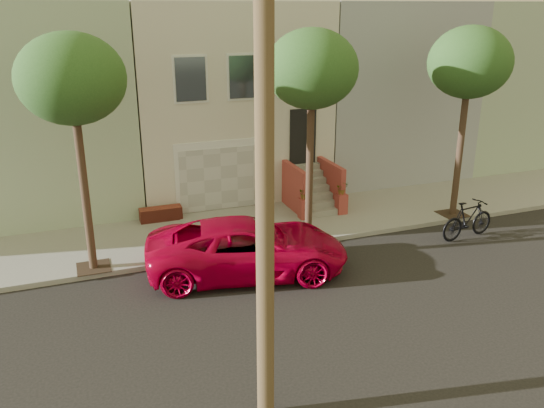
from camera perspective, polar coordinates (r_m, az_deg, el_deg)
name	(u,v)px	position (r m, az deg, el deg)	size (l,w,h in m)	color
ground	(335,303)	(14.26, 6.42, -10.01)	(90.00, 90.00, 0.00)	black
sidewalk	(263,226)	(18.67, -0.95, -2.24)	(40.00, 3.70, 0.15)	gray
house_row	(214,93)	(23.16, -5.96, 11.12)	(33.10, 11.70, 7.00)	#BDB4A1
tree_left	(72,81)	(14.99, -19.71, 11.74)	(2.70, 2.57, 6.30)	#2D2116
tree_mid	(312,70)	(16.45, 4.07, 13.40)	(2.70, 2.57, 6.30)	#2D2116
tree_right	(470,64)	(19.39, 19.47, 13.31)	(2.70, 2.57, 6.30)	#2D2116
pickup_truck	(247,247)	(15.37, -2.51, -4.44)	(2.53, 5.48, 1.52)	#AF0026
motorcycle	(468,220)	(18.74, 19.31, -1.50)	(0.59, 2.08, 1.25)	black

